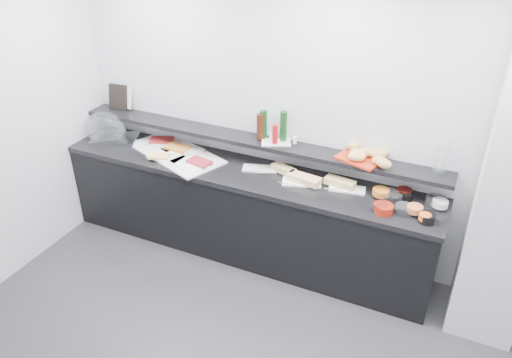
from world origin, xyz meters
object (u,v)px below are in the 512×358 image
at_px(cloche_base, 115,139).
at_px(sandwich_plate_mid, 302,182).
at_px(framed_print, 118,97).
at_px(carafe, 442,158).
at_px(bread_tray, 359,159).
at_px(condiment_tray, 276,142).

height_order(cloche_base, sandwich_plate_mid, cloche_base).
distance_m(sandwich_plate_mid, framed_print, 2.17).
bearing_deg(carafe, bread_tray, -178.02).
relative_size(framed_print, carafe, 0.87).
bearing_deg(carafe, sandwich_plate_mid, -170.21).
relative_size(sandwich_plate_mid, carafe, 1.13).
xyz_separation_m(cloche_base, condiment_tray, (1.71, 0.16, 0.24)).
bearing_deg(framed_print, bread_tray, -7.18).
height_order(cloche_base, bread_tray, bread_tray).
relative_size(cloche_base, sandwich_plate_mid, 1.33).
bearing_deg(bread_tray, cloche_base, -158.80).
xyz_separation_m(cloche_base, carafe, (3.12, 0.18, 0.38)).
relative_size(sandwich_plate_mid, framed_print, 1.31).
height_order(condiment_tray, bread_tray, bread_tray).
relative_size(condiment_tray, carafe, 0.87).
distance_m(cloche_base, sandwich_plate_mid, 2.04).
bearing_deg(cloche_base, framed_print, 88.93).
xyz_separation_m(framed_print, carafe, (3.20, -0.05, 0.02)).
height_order(framed_print, condiment_tray, framed_print).
xyz_separation_m(framed_print, condiment_tray, (1.80, -0.06, -0.12)).
relative_size(framed_print, bread_tray, 0.72).
relative_size(condiment_tray, bread_tray, 0.72).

